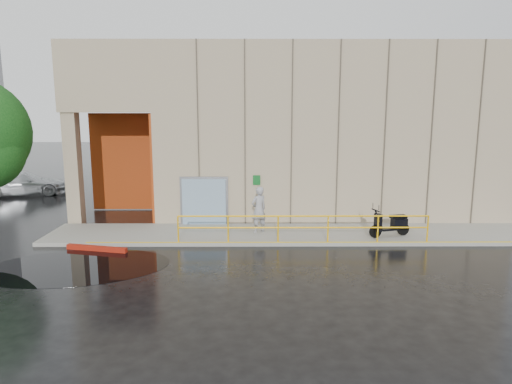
# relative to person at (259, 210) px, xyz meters

# --- Properties ---
(ground) EXTENTS (120.00, 120.00, 0.00)m
(ground) POSITION_rel_person_xyz_m (-2.58, -4.54, -1.10)
(ground) COLOR black
(ground) RESTS_ON ground
(sidewalk) EXTENTS (20.00, 3.00, 0.15)m
(sidewalk) POSITION_rel_person_xyz_m (1.42, -0.04, -1.02)
(sidewalk) COLOR gray
(sidewalk) RESTS_ON ground
(building) EXTENTS (20.00, 10.17, 8.00)m
(building) POSITION_rel_person_xyz_m (2.52, 6.45, 3.11)
(building) COLOR tan
(building) RESTS_ON ground
(guardrail) EXTENTS (9.56, 0.06, 1.03)m
(guardrail) POSITION_rel_person_xyz_m (1.67, -1.39, -0.42)
(guardrail) COLOR #FFB80D
(guardrail) RESTS_ON sidewalk
(person) EXTENTS (0.83, 0.76, 1.90)m
(person) POSITION_rel_person_xyz_m (0.00, 0.00, 0.00)
(person) COLOR #98989C
(person) RESTS_ON sidewalk
(scooter) EXTENTS (1.79, 1.01, 1.35)m
(scooter) POSITION_rel_person_xyz_m (5.20, -0.67, -0.17)
(scooter) COLOR black
(scooter) RESTS_ON sidewalk
(red_curb) EXTENTS (2.38, 0.73, 0.18)m
(red_curb) POSITION_rel_person_xyz_m (-5.99, -2.04, -1.01)
(red_curb) COLOR maroon
(red_curb) RESTS_ON ground
(puddle) EXTENTS (6.59, 4.66, 0.01)m
(puddle) POSITION_rel_person_xyz_m (-6.07, -3.77, -1.10)
(puddle) COLOR black
(puddle) RESTS_ON ground
(car_c) EXTENTS (5.38, 3.42, 1.45)m
(car_c) POSITION_rel_person_xyz_m (-14.23, 9.09, -0.37)
(car_c) COLOR silver
(car_c) RESTS_ON ground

